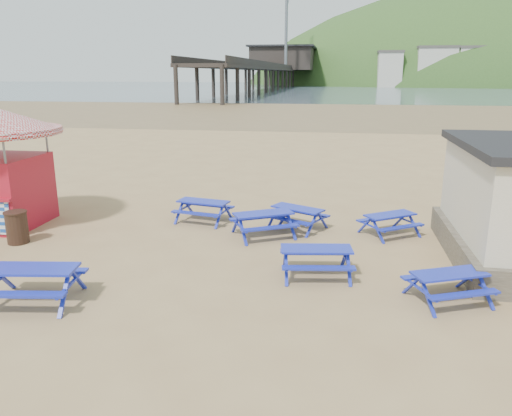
# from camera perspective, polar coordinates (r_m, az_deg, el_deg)

# --- Properties ---
(ground) EXTENTS (400.00, 400.00, 0.00)m
(ground) POSITION_cam_1_polar(r_m,az_deg,el_deg) (13.77, -7.03, -5.38)
(ground) COLOR tan
(ground) RESTS_ON ground
(wet_sand) EXTENTS (400.00, 400.00, 0.00)m
(wet_sand) POSITION_cam_1_polar(r_m,az_deg,el_deg) (67.63, 6.27, 10.99)
(wet_sand) COLOR olive
(wet_sand) RESTS_ON ground
(sea) EXTENTS (400.00, 400.00, 0.00)m
(sea) POSITION_cam_1_polar(r_m,az_deg,el_deg) (182.46, 8.40, 13.48)
(sea) COLOR #475966
(sea) RESTS_ON ground
(picnic_table_blue_a) EXTENTS (2.24, 2.10, 0.74)m
(picnic_table_blue_a) POSITION_cam_1_polar(r_m,az_deg,el_deg) (15.11, 0.85, -1.90)
(picnic_table_blue_a) COLOR #1327A3
(picnic_table_blue_a) RESTS_ON ground
(picnic_table_blue_b) EXTENTS (2.08, 1.94, 0.69)m
(picnic_table_blue_b) POSITION_cam_1_polar(r_m,az_deg,el_deg) (15.92, 4.75, -1.16)
(picnic_table_blue_b) COLOR #1327A3
(picnic_table_blue_b) RESTS_ON ground
(picnic_table_blue_c) EXTENTS (2.03, 1.95, 0.67)m
(picnic_table_blue_c) POSITION_cam_1_polar(r_m,az_deg,el_deg) (15.78, 15.02, -1.83)
(picnic_table_blue_c) COLOR #1327A3
(picnic_table_blue_c) RESTS_ON ground
(picnic_table_blue_d) EXTENTS (2.11, 1.80, 0.80)m
(picnic_table_blue_d) POSITION_cam_1_polar(r_m,az_deg,el_deg) (11.85, -24.14, -8.04)
(picnic_table_blue_d) COLOR #1327A3
(picnic_table_blue_d) RESTS_ON ground
(picnic_table_blue_e) EXTENTS (1.90, 1.61, 0.72)m
(picnic_table_blue_e) POSITION_cam_1_polar(r_m,az_deg,el_deg) (12.31, 6.88, -6.12)
(picnic_table_blue_e) COLOR #1327A3
(picnic_table_blue_e) RESTS_ON ground
(picnic_table_blue_f) EXTENTS (1.98, 1.81, 0.67)m
(picnic_table_blue_f) POSITION_cam_1_polar(r_m,az_deg,el_deg) (11.67, 21.12, -8.43)
(picnic_table_blue_f) COLOR #1327A3
(picnic_table_blue_f) RESTS_ON ground
(litter_bin) EXTENTS (0.65, 0.65, 0.95)m
(litter_bin) POSITION_cam_1_polar(r_m,az_deg,el_deg) (16.07, -25.66, -1.98)
(litter_bin) COLOR #371F18
(litter_bin) RESTS_ON ground
(pier) EXTENTS (24.00, 220.00, 39.29)m
(pier) POSITION_cam_1_polar(r_m,az_deg,el_deg) (191.82, 2.94, 15.32)
(pier) COLOR black
(pier) RESTS_ON ground
(picnic_table_blue_g) EXTENTS (1.92, 1.66, 0.71)m
(picnic_table_blue_g) POSITION_cam_1_polar(r_m,az_deg,el_deg) (16.72, -6.02, -0.36)
(picnic_table_blue_g) COLOR #1327A3
(picnic_table_blue_g) RESTS_ON ground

